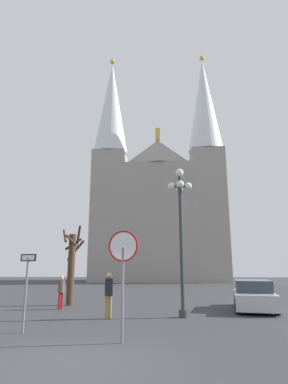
{
  "coord_description": "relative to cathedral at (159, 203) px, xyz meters",
  "views": [
    {
      "loc": [
        2.1,
        -7.23,
        2.0
      ],
      "look_at": [
        0.43,
        20.43,
        8.45
      ],
      "focal_mm": 30.16,
      "sensor_mm": 36.0,
      "label": 1
    }
  ],
  "objects": [
    {
      "name": "ground_plane",
      "position": [
        -1.44,
        -39.82,
        -11.25
      ],
      "size": [
        120.0,
        120.0,
        0.0
      ],
      "primitive_type": "plane",
      "color": "#38383D"
    },
    {
      "name": "cathedral",
      "position": [
        0.0,
        0.0,
        0.0
      ],
      "size": [
        19.22,
        11.15,
        34.35
      ],
      "color": "gray",
      "rests_on": "ground"
    },
    {
      "name": "stop_sign",
      "position": [
        -0.49,
        -37.79,
        -9.09
      ],
      "size": [
        0.88,
        0.23,
        3.02
      ],
      "color": "slate",
      "rests_on": "ground"
    },
    {
      "name": "one_way_arrow_sign",
      "position": [
        -3.75,
        -36.56,
        -9.77
      ],
      "size": [
        0.56,
        0.15,
        2.41
      ],
      "color": "slate",
      "rests_on": "ground"
    },
    {
      "name": "street_lamp",
      "position": [
        1.42,
        -33.14,
        -7.3
      ],
      "size": [
        1.05,
        1.05,
        6.28
      ],
      "color": "#2D3833",
      "rests_on": "ground"
    },
    {
      "name": "bare_tree",
      "position": [
        -4.42,
        -29.16,
        -9.11
      ],
      "size": [
        1.26,
        1.27,
        4.27
      ],
      "color": "#473323",
      "rests_on": "ground"
    },
    {
      "name": "parked_car_near_silver",
      "position": [
        4.97,
        -30.5,
        -10.6
      ],
      "size": [
        2.62,
        4.77,
        1.37
      ],
      "color": "#B7B7BC",
      "rests_on": "ground"
    },
    {
      "name": "pedestrian_walking",
      "position": [
        -4.36,
        -30.93,
        -10.31
      ],
      "size": [
        0.32,
        0.32,
        1.57
      ],
      "color": "maroon",
      "rests_on": "ground"
    },
    {
      "name": "pedestrian_standing",
      "position": [
        -1.57,
        -33.63,
        -10.17
      ],
      "size": [
        0.32,
        0.32,
        1.77
      ],
      "color": "olive",
      "rests_on": "ground"
    }
  ]
}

